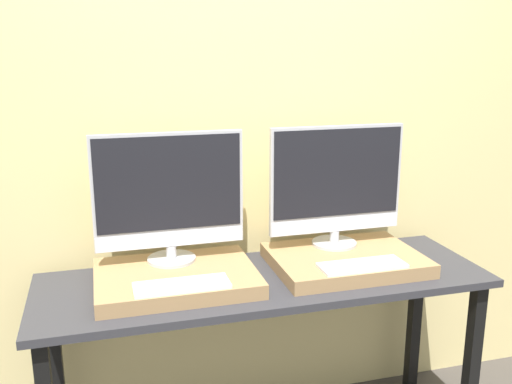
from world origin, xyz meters
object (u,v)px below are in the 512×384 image
Objects in this scene: monitor_left at (169,195)px; monitor_right at (336,184)px; keyboard_left at (182,285)px; keyboard_right at (362,265)px.

monitor_right is at bearing 0.00° from monitor_left.
monitor_right is at bearing 21.10° from keyboard_left.
keyboard_left is (-0.00, -0.27, -0.26)m from monitor_left.
keyboard_left is 0.79m from monitor_right.
keyboard_left is at bearing 180.00° from keyboard_right.
keyboard_left is 0.58× the size of monitor_right.
keyboard_right is (0.70, -0.27, -0.26)m from monitor_left.
keyboard_left is at bearing -158.90° from monitor_right.
monitor_right is 0.37m from keyboard_right.
monitor_right is (0.70, 0.00, 0.00)m from monitor_left.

